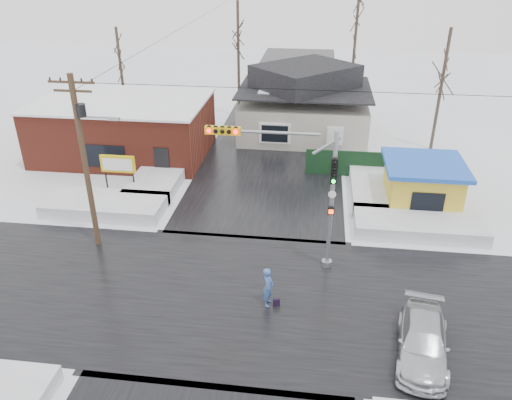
# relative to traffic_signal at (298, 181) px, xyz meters

# --- Properties ---
(ground) EXTENTS (120.00, 120.00, 0.00)m
(ground) POSITION_rel_traffic_signal_xyz_m (-2.43, -2.97, -4.54)
(ground) COLOR white
(ground) RESTS_ON ground
(road_ns) EXTENTS (10.00, 120.00, 0.02)m
(road_ns) POSITION_rel_traffic_signal_xyz_m (-2.43, -2.97, -4.53)
(road_ns) COLOR black
(road_ns) RESTS_ON ground
(road_ew) EXTENTS (120.00, 10.00, 0.02)m
(road_ew) POSITION_rel_traffic_signal_xyz_m (-2.43, -2.97, -4.53)
(road_ew) COLOR black
(road_ew) RESTS_ON ground
(snowbank_nw) EXTENTS (7.00, 3.00, 0.80)m
(snowbank_nw) POSITION_rel_traffic_signal_xyz_m (-11.43, 4.03, -4.14)
(snowbank_nw) COLOR white
(snowbank_nw) RESTS_ON ground
(snowbank_ne) EXTENTS (7.00, 3.00, 0.80)m
(snowbank_ne) POSITION_rel_traffic_signal_xyz_m (6.57, 4.03, -4.14)
(snowbank_ne) COLOR white
(snowbank_ne) RESTS_ON ground
(snowbank_nside_w) EXTENTS (3.00, 8.00, 0.80)m
(snowbank_nside_w) POSITION_rel_traffic_signal_xyz_m (-9.43, 9.03, -4.14)
(snowbank_nside_w) COLOR white
(snowbank_nside_w) RESTS_ON ground
(snowbank_nside_e) EXTENTS (3.00, 8.00, 0.80)m
(snowbank_nside_e) POSITION_rel_traffic_signal_xyz_m (4.57, 9.03, -4.14)
(snowbank_nside_e) COLOR white
(snowbank_nside_e) RESTS_ON ground
(traffic_signal) EXTENTS (6.05, 0.68, 7.00)m
(traffic_signal) POSITION_rel_traffic_signal_xyz_m (0.00, 0.00, 0.00)
(traffic_signal) COLOR gray
(traffic_signal) RESTS_ON ground
(utility_pole) EXTENTS (3.15, 0.44, 9.00)m
(utility_pole) POSITION_rel_traffic_signal_xyz_m (-10.36, 0.53, 0.57)
(utility_pole) COLOR #382619
(utility_pole) RESTS_ON ground
(brick_building) EXTENTS (12.20, 8.20, 4.12)m
(brick_building) POSITION_rel_traffic_signal_xyz_m (-13.43, 13.03, -2.46)
(brick_building) COLOR maroon
(brick_building) RESTS_ON ground
(marquee_sign) EXTENTS (2.20, 0.21, 2.55)m
(marquee_sign) POSITION_rel_traffic_signal_xyz_m (-11.43, 6.53, -2.62)
(marquee_sign) COLOR black
(marquee_sign) RESTS_ON ground
(house) EXTENTS (10.40, 8.40, 5.76)m
(house) POSITION_rel_traffic_signal_xyz_m (-0.43, 19.03, -1.92)
(house) COLOR #B8B3A6
(house) RESTS_ON ground
(kiosk) EXTENTS (4.60, 4.60, 2.88)m
(kiosk) POSITION_rel_traffic_signal_xyz_m (7.07, 7.03, -3.08)
(kiosk) COLOR gold
(kiosk) RESTS_ON ground
(fence) EXTENTS (8.00, 0.12, 1.80)m
(fence) POSITION_rel_traffic_signal_xyz_m (4.07, 11.03, -3.64)
(fence) COLOR black
(fence) RESTS_ON ground
(tree_far_left) EXTENTS (3.00, 3.00, 10.00)m
(tree_far_left) POSITION_rel_traffic_signal_xyz_m (-6.43, 23.03, 3.41)
(tree_far_left) COLOR #332821
(tree_far_left) RESTS_ON ground
(tree_far_mid) EXTENTS (3.00, 3.00, 12.00)m
(tree_far_mid) POSITION_rel_traffic_signal_xyz_m (3.57, 25.03, 5.00)
(tree_far_mid) COLOR #332821
(tree_far_mid) RESTS_ON ground
(tree_far_right) EXTENTS (3.00, 3.00, 9.00)m
(tree_far_right) POSITION_rel_traffic_signal_xyz_m (9.57, 17.03, 2.62)
(tree_far_right) COLOR #332821
(tree_far_right) RESTS_ON ground
(tree_far_west) EXTENTS (3.00, 3.00, 8.00)m
(tree_far_west) POSITION_rel_traffic_signal_xyz_m (-16.43, 21.03, 1.82)
(tree_far_west) COLOR #332821
(tree_far_west) RESTS_ON ground
(pedestrian) EXTENTS (0.49, 0.71, 1.87)m
(pedestrian) POSITION_rel_traffic_signal_xyz_m (-1.00, -3.29, -3.61)
(pedestrian) COLOR #395CA1
(pedestrian) RESTS_ON ground
(car) EXTENTS (2.54, 4.79, 1.32)m
(car) POSITION_rel_traffic_signal_xyz_m (5.18, -5.56, -3.88)
(car) COLOR silver
(car) RESTS_ON ground
(shopping_bag) EXTENTS (0.30, 0.21, 0.35)m
(shopping_bag) POSITION_rel_traffic_signal_xyz_m (-0.62, -3.35, -4.36)
(shopping_bag) COLOR black
(shopping_bag) RESTS_ON ground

